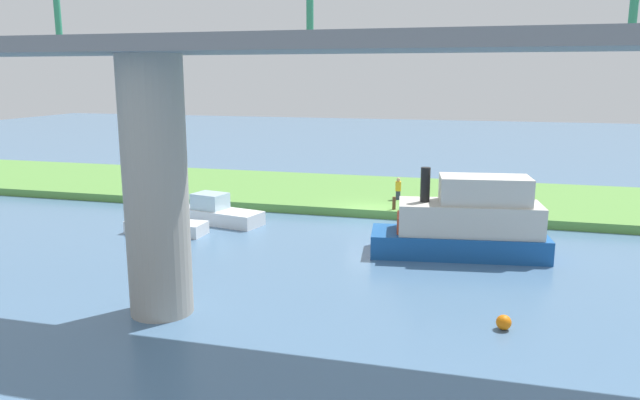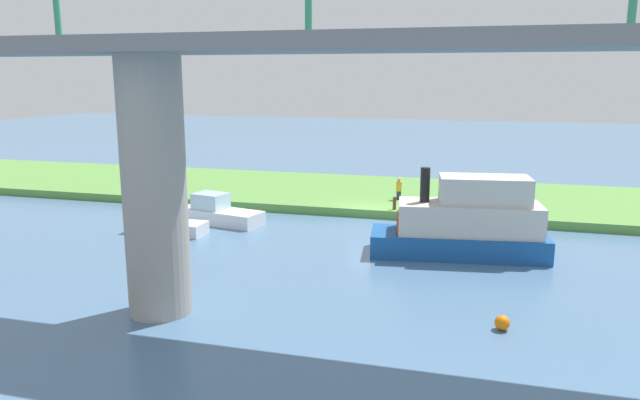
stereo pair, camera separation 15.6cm
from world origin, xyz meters
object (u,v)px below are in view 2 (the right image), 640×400
(mooring_post, at_px, (394,203))
(riverboat_paddlewheel, at_px, (164,224))
(marker_buoy, at_px, (502,323))
(person_on_bank, at_px, (399,189))
(pontoon_yellow, at_px, (218,212))
(bridge_pylon, at_px, (155,188))
(houseboat_blue, at_px, (465,224))

(mooring_post, height_order, riverboat_paddlewheel, riverboat_paddlewheel)
(marker_buoy, bearing_deg, mooring_post, -68.53)
(person_on_bank, xyz_separation_m, riverboat_paddlewheel, (10.96, 9.60, -0.70))
(mooring_post, distance_m, pontoon_yellow, 10.14)
(bridge_pylon, xyz_separation_m, mooring_post, (-5.72, -16.41, -3.56))
(mooring_post, bearing_deg, riverboat_paddlewheel, 30.87)
(bridge_pylon, relative_size, riverboat_paddlewheel, 2.10)
(riverboat_paddlewheel, relative_size, marker_buoy, 8.45)
(bridge_pylon, height_order, mooring_post, bridge_pylon)
(person_on_bank, bearing_deg, bridge_pylon, 74.02)
(bridge_pylon, relative_size, houseboat_blue, 1.08)
(riverboat_paddlewheel, distance_m, marker_buoy, 18.84)
(marker_buoy, bearing_deg, person_on_bank, -71.30)
(pontoon_yellow, distance_m, marker_buoy, 18.80)
(person_on_bank, relative_size, pontoon_yellow, 0.27)
(pontoon_yellow, bearing_deg, houseboat_blue, 168.55)
(bridge_pylon, bearing_deg, mooring_post, -109.23)
(person_on_bank, bearing_deg, pontoon_yellow, 36.21)
(mooring_post, bearing_deg, person_on_bank, -86.43)
(pontoon_yellow, bearing_deg, mooring_post, -157.98)
(mooring_post, distance_m, marker_buoy, 15.94)
(person_on_bank, xyz_separation_m, houseboat_blue, (-4.43, 9.51, 0.30))
(mooring_post, bearing_deg, marker_buoy, 111.47)
(bridge_pylon, distance_m, mooring_post, 17.74)
(mooring_post, relative_size, houseboat_blue, 0.09)
(bridge_pylon, distance_m, riverboat_paddlewheel, 11.82)
(bridge_pylon, distance_m, pontoon_yellow, 13.68)
(mooring_post, distance_m, houseboat_blue, 7.84)
(pontoon_yellow, bearing_deg, marker_buoy, 144.09)
(mooring_post, height_order, houseboat_blue, houseboat_blue)
(person_on_bank, bearing_deg, riverboat_paddlewheel, 41.23)
(marker_buoy, bearing_deg, houseboat_blue, -79.12)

